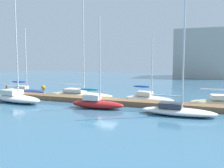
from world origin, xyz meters
name	(u,v)px	position (x,y,z in m)	size (l,w,h in m)	color
ground_plane	(105,103)	(0.00, 0.00, 0.00)	(120.00, 120.00, 0.00)	#386684
dock_pier	(105,101)	(0.00, 0.00, 0.27)	(31.48, 1.93, 0.55)	brown
dock_piling_near_end	(7,90)	(-15.34, 0.82, 0.68)	(0.28, 0.28, 1.36)	brown
sailboat_0	(25,90)	(-13.62, 2.36, 0.55)	(6.05, 2.71, 9.24)	navy
sailboat_1	(16,97)	(-9.85, -3.30, 0.59)	(7.63, 3.38, 11.52)	white
sailboat_2	(80,93)	(-4.85, 2.87, 0.52)	(8.89, 2.98, 14.03)	beige
sailboat_3	(96,102)	(0.36, -3.03, 0.62)	(5.67, 1.82, 9.14)	#B21E1E
sailboat_4	(148,98)	(4.33, 2.54, 0.52)	(5.93, 2.41, 7.60)	white
sailboat_5	(177,110)	(8.37, -3.11, 0.49)	(6.58, 2.16, 10.02)	white
mooring_buoy_orange	(43,87)	(-14.50, 7.75, 0.34)	(0.69, 0.69, 0.69)	orange
harbor_building_distant	(203,54)	(8.31, 47.49, 6.36)	(14.30, 12.55, 12.73)	#ADA89E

